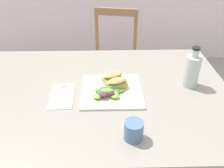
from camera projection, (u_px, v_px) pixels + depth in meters
dining_table at (89, 108)px, 1.25m from camera, size 1.42×0.94×0.74m
chair_wooden_far at (113, 61)px, 2.09m from camera, size 0.47×0.47×0.87m
plate_lunch at (112, 91)px, 1.18m from camera, size 0.29×0.29×0.01m
sandwich_half_front at (117, 83)px, 1.17m from camera, size 0.11×0.09×0.06m
sandwich_half_back at (113, 77)px, 1.22m from camera, size 0.11×0.09×0.06m
salad_mixed_greens at (107, 92)px, 1.13m from camera, size 0.17×0.12×0.04m
napkin_folded at (62, 96)px, 1.15m from camera, size 0.11×0.21×0.00m
fork_on_napkin at (62, 93)px, 1.16m from camera, size 0.03×0.19×0.00m
bottle_cold_brew at (192, 72)px, 1.19m from camera, size 0.08×0.08×0.21m
cup_extra_side at (134, 131)px, 0.90m from camera, size 0.07×0.07×0.08m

